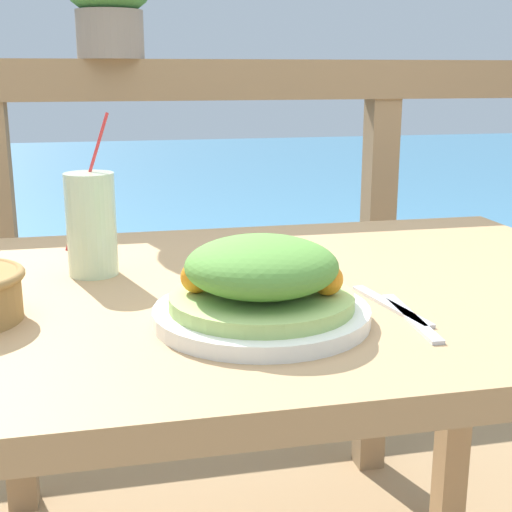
{
  "coord_description": "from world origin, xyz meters",
  "views": [
    {
      "loc": [
        -0.23,
        -0.99,
        1.05
      ],
      "look_at": [
        -0.02,
        -0.06,
        0.81
      ],
      "focal_mm": 50.0,
      "sensor_mm": 36.0,
      "label": 1
    }
  ],
  "objects": [
    {
      "name": "patio_table",
      "position": [
        0.0,
        0.0,
        0.65
      ],
      "size": [
        1.17,
        0.8,
        0.75
      ],
      "color": "tan",
      "rests_on": "ground_plane"
    },
    {
      "name": "railing_fence",
      "position": [
        0.0,
        0.67,
        0.77
      ],
      "size": [
        2.8,
        0.08,
        1.08
      ],
      "color": "#937551",
      "rests_on": "ground_plane"
    },
    {
      "name": "sea_backdrop",
      "position": [
        0.0,
        3.17,
        0.24
      ],
      "size": [
        12.0,
        4.0,
        0.49
      ],
      "color": "teal",
      "rests_on": "ground_plane"
    },
    {
      "name": "salad_plate",
      "position": [
        -0.04,
        -0.16,
        0.79
      ],
      "size": [
        0.27,
        0.27,
        0.11
      ],
      "color": "white",
      "rests_on": "patio_table"
    },
    {
      "name": "drink_glass",
      "position": [
        -0.24,
        0.11,
        0.83
      ],
      "size": [
        0.08,
        0.08,
        0.25
      ],
      "color": "beige",
      "rests_on": "patio_table"
    },
    {
      "name": "fork",
      "position": [
        0.14,
        -0.14,
        0.75
      ],
      "size": [
        0.04,
        0.18,
        0.0
      ],
      "color": "silver",
      "rests_on": "patio_table"
    },
    {
      "name": "knife",
      "position": [
        0.15,
        -0.19,
        0.75
      ],
      "size": [
        0.03,
        0.18,
        0.0
      ],
      "color": "silver",
      "rests_on": "patio_table"
    }
  ]
}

